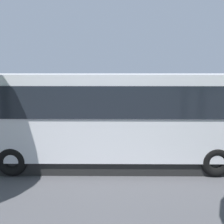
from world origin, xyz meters
name	(u,v)px	position (x,y,z in m)	size (l,w,h in m)	color
ground_plane	(145,132)	(0.00, 0.00, 0.00)	(80.00, 80.00, 0.00)	#4C4C51
tour_bus	(113,120)	(1.59, 4.83, 1.64)	(9.39, 2.75, 3.25)	silver
spectator_far_left	(147,121)	(0.10, 1.95, 1.00)	(0.58, 0.35, 1.69)	#473823
spectator_left	(124,120)	(1.18, 2.07, 1.09)	(0.57, 0.39, 1.82)	black
spectator_centre	(105,120)	(2.05, 1.78, 1.03)	(0.58, 0.36, 1.73)	black
spectator_right	(83,120)	(3.06, 2.03, 1.08)	(0.58, 0.34, 1.81)	black
spectator_far_right	(62,120)	(4.13, 1.77, 1.01)	(0.57, 0.39, 1.70)	#473823
parked_motorcycle_silver	(151,138)	(0.00, 2.96, 0.48)	(2.03, 0.70, 0.99)	black
parked_motorcycle_dark	(53,135)	(4.39, 2.56, 0.48)	(2.05, 0.58, 0.99)	black
stunt_motorcycle	(105,113)	(2.33, -2.53, 0.61)	(2.01, 0.80, 1.23)	black
bay_line_b	(179,132)	(-1.89, -0.10, 0.00)	(0.27, 4.79, 0.01)	white
bay_line_c	(131,132)	(0.72, -0.10, 0.00)	(0.26, 4.50, 0.01)	white
bay_line_d	(84,131)	(3.32, -0.10, 0.00)	(0.25, 4.33, 0.01)	white
bay_line_e	(38,131)	(5.93, -0.10, 0.00)	(0.23, 3.60, 0.01)	white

